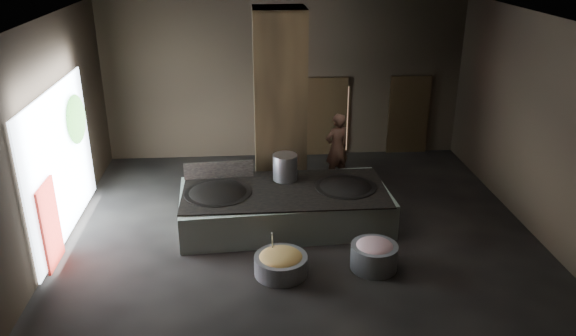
{
  "coord_description": "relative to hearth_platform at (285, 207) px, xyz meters",
  "views": [
    {
      "loc": [
        -1.06,
        -10.88,
        5.94
      ],
      "look_at": [
        -0.21,
        0.43,
        1.25
      ],
      "focal_mm": 35.0,
      "sensor_mm": 36.0,
      "label": 1
    }
  ],
  "objects": [
    {
      "name": "stock_pot",
      "position": [
        0.05,
        0.55,
        0.74
      ],
      "size": [
        0.55,
        0.55,
        0.59
      ],
      "primitive_type": "cylinder",
      "color": "#B4B5BC",
      "rests_on": "hearth_platform"
    },
    {
      "name": "wok_right",
      "position": [
        1.35,
        0.05,
        0.36
      ],
      "size": [
        1.33,
        1.33,
        0.37
      ],
      "primitive_type": "ellipsoid",
      "color": "black",
      "rests_on": "hearth_platform"
    },
    {
      "name": "ceiling",
      "position": [
        0.3,
        -0.22,
        4.16
      ],
      "size": [
        10.0,
        9.0,
        0.1
      ],
      "primitive_type": "cube",
      "color": "black",
      "rests_on": "back_wall"
    },
    {
      "name": "veg_fill",
      "position": [
        -0.21,
        -2.01,
        -0.04
      ],
      "size": [
        0.83,
        0.83,
        0.26
      ],
      "primitive_type": "ellipsoid",
      "color": "#A3AE54",
      "rests_on": "veg_basin"
    },
    {
      "name": "wok_left_rim",
      "position": [
        -1.45,
        -0.05,
        0.43
      ],
      "size": [
        1.46,
        1.46,
        0.05
      ],
      "primitive_type": "cylinder",
      "color": "black",
      "rests_on": "hearth_platform"
    },
    {
      "name": "veg_basin",
      "position": [
        -0.21,
        -2.01,
        -0.21
      ],
      "size": [
        1.3,
        1.3,
        0.37
      ],
      "primitive_type": "cylinder",
      "rotation": [
        0.0,
        0.0,
        0.36
      ],
      "color": "gray",
      "rests_on": "ground"
    },
    {
      "name": "front_wall",
      "position": [
        0.3,
        -4.77,
        1.86
      ],
      "size": [
        10.0,
        0.1,
        4.5
      ],
      "primitive_type": "cube",
      "color": "black",
      "rests_on": "ground"
    },
    {
      "name": "left_opening",
      "position": [
        -4.65,
        -0.02,
        1.21
      ],
      "size": [
        0.04,
        4.2,
        3.1
      ],
      "primitive_type": "cube",
      "color": "white",
      "rests_on": "ground"
    },
    {
      "name": "doorway_near",
      "position": [
        1.5,
        4.23,
        0.71
      ],
      "size": [
        1.18,
        0.08,
        2.38
      ],
      "primitive_type": "cube",
      "color": "black",
      "rests_on": "ground"
    },
    {
      "name": "floor",
      "position": [
        0.3,
        -0.22,
        -0.44
      ],
      "size": [
        10.0,
        9.0,
        0.1
      ],
      "primitive_type": "cube",
      "color": "black",
      "rests_on": "ground"
    },
    {
      "name": "cook",
      "position": [
        1.5,
        2.25,
        0.52
      ],
      "size": [
        0.79,
        0.67,
        1.83
      ],
      "primitive_type": "imported",
      "rotation": [
        0.0,
        0.0,
        3.57
      ],
      "color": "#98644D",
      "rests_on": "ground"
    },
    {
      "name": "platform_cap",
      "position": [
        0.0,
        0.0,
        0.42
      ],
      "size": [
        4.43,
        2.13,
        0.03
      ],
      "primitive_type": "cube",
      "color": "black",
      "rests_on": "hearth_platform"
    },
    {
      "name": "right_wall",
      "position": [
        5.35,
        -0.22,
        1.86
      ],
      "size": [
        0.1,
        9.0,
        4.5
      ],
      "primitive_type": "cube",
      "color": "black",
      "rests_on": "ground"
    },
    {
      "name": "doorway_far",
      "position": [
        3.9,
        4.23,
        0.71
      ],
      "size": [
        1.18,
        0.08,
        2.38
      ],
      "primitive_type": "cube",
      "color": "black",
      "rests_on": "ground"
    },
    {
      "name": "meat_basin",
      "position": [
        1.59,
        -1.94,
        -0.15
      ],
      "size": [
        1.17,
        1.17,
        0.5
      ],
      "primitive_type": "cylinder",
      "rotation": [
        0.0,
        0.0,
        -0.37
      ],
      "color": "gray",
      "rests_on": "ground"
    },
    {
      "name": "pavilion_sliver",
      "position": [
        -4.58,
        -1.32,
        0.46
      ],
      "size": [
        0.05,
        0.9,
        1.7
      ],
      "primitive_type": "cube",
      "color": "maroon",
      "rests_on": "ground"
    },
    {
      "name": "left_wall",
      "position": [
        -4.75,
        -0.22,
        1.86
      ],
      "size": [
        0.1,
        9.0,
        4.5
      ],
      "primitive_type": "cube",
      "color": "black",
      "rests_on": "ground"
    },
    {
      "name": "meat_fill",
      "position": [
        1.59,
        -1.94,
        0.06
      ],
      "size": [
        0.75,
        0.75,
        0.29
      ],
      "primitive_type": "ellipsoid",
      "color": "#BE727D",
      "rests_on": "meat_basin"
    },
    {
      "name": "doorway_far_glow",
      "position": [
        4.03,
        4.38,
        0.66
      ],
      "size": [
        0.84,
        0.04,
        1.99
      ],
      "primitive_type": "cube",
      "color": "#8C6647",
      "rests_on": "ground"
    },
    {
      "name": "wok_left",
      "position": [
        -1.45,
        -0.05,
        0.36
      ],
      "size": [
        1.43,
        1.43,
        0.39
      ],
      "primitive_type": "ellipsoid",
      "color": "black",
      "rests_on": "hearth_platform"
    },
    {
      "name": "tree_silhouette",
      "position": [
        -4.55,
        1.08,
        1.81
      ],
      "size": [
        0.28,
        1.1,
        1.1
      ],
      "primitive_type": "ellipsoid",
      "color": "#194714",
      "rests_on": "left_opening"
    },
    {
      "name": "splash_guard",
      "position": [
        -1.45,
        0.75,
        0.64
      ],
      "size": [
        1.58,
        0.16,
        0.39
      ],
      "primitive_type": "cube",
      "rotation": [
        0.0,
        0.0,
        0.06
      ],
      "color": "black",
      "rests_on": "hearth_platform"
    },
    {
      "name": "hearth_platform",
      "position": [
        0.0,
        0.0,
        0.0
      ],
      "size": [
        4.66,
        2.45,
        0.79
      ],
      "primitive_type": "cube",
      "rotation": [
        0.0,
        0.0,
        0.06
      ],
      "color": "silver",
      "rests_on": "ground"
    },
    {
      "name": "pillar",
      "position": [
        0.0,
        1.68,
        1.86
      ],
      "size": [
        1.2,
        1.2,
        4.5
      ],
      "primitive_type": "cube",
      "color": "black",
      "rests_on": "ground"
    },
    {
      "name": "back_wall",
      "position": [
        0.3,
        4.33,
        1.86
      ],
      "size": [
        10.0,
        0.1,
        4.5
      ],
      "primitive_type": "cube",
      "color": "black",
      "rests_on": "ground"
    },
    {
      "name": "wok_right_rim",
      "position": [
        1.35,
        0.05,
        0.43
      ],
      "size": [
        1.36,
        1.36,
        0.05
      ],
      "primitive_type": "cylinder",
      "color": "black",
      "rests_on": "hearth_platform"
    },
    {
      "name": "ladle",
      "position": [
        -0.36,
        -1.86,
        0.16
      ],
      "size": [
        0.06,
        0.4,
        0.72
      ],
      "primitive_type": "cylinder",
      "rotation": [
        0.49,
        0.0,
        -0.08
      ],
      "color": "#B4B5BC",
      "rests_on": "veg_basin"
    },
    {
      "name": "doorway_near_glow",
      "position": [
        1.73,
        4.28,
        0.66
      ],
      "size": [
        0.81,
        0.04,
        1.92
      ],
      "primitive_type": "cube",
      "color": "#8C6647",
      "rests_on": "ground"
    }
  ]
}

